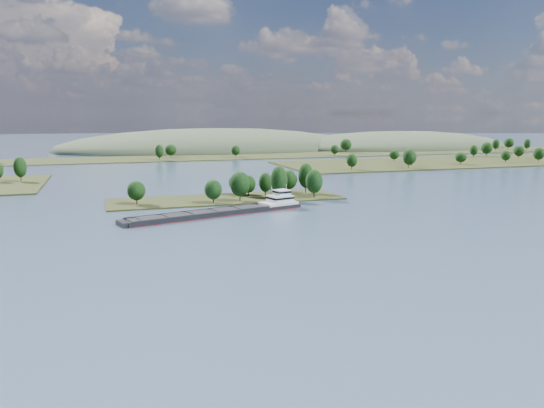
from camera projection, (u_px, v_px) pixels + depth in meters
name	position (u px, v px, depth m)	size (l,w,h in m)	color
ground	(268.00, 228.00, 172.87)	(1800.00, 1800.00, 0.00)	#3D526A
tree_island	(245.00, 189.00, 229.74)	(100.00, 30.00, 15.44)	#272E14
right_bank	(483.00, 160.00, 410.68)	(320.00, 90.00, 14.50)	#272E14
back_shoreline	(177.00, 158.00, 438.15)	(900.00, 60.00, 15.32)	#272E14
hill_east	(399.00, 148.00, 579.54)	(260.00, 140.00, 36.00)	#3A4831
hill_west	(214.00, 150.00, 547.62)	(320.00, 160.00, 44.00)	#3A4831
cargo_barge	(228.00, 210.00, 196.87)	(71.05, 27.94, 9.67)	black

